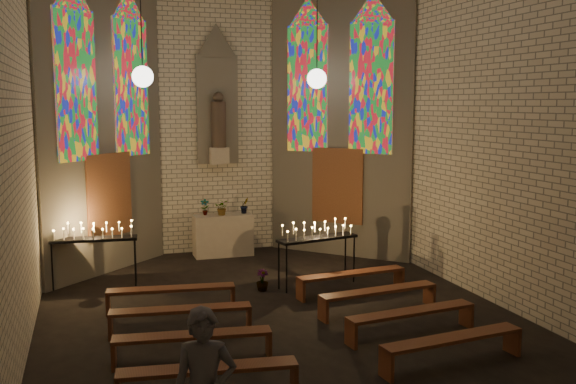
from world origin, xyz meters
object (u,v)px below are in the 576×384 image
object	(u,v)px
votive_stand_right	(317,234)
altar	(223,235)
aisle_flower_pot	(262,280)
votive_stand_left	(94,234)

from	to	relation	value
votive_stand_right	altar	bearing A→B (deg)	100.61
aisle_flower_pot	votive_stand_left	size ratio (longest dim) A/B	0.25
aisle_flower_pot	votive_stand_right	distance (m)	1.43
altar	votive_stand_right	bearing A→B (deg)	-67.69
altar	aisle_flower_pot	world-z (taller)	altar
aisle_flower_pot	votive_stand_left	distance (m)	3.49
votive_stand_left	votive_stand_right	distance (m)	4.47
altar	aisle_flower_pot	distance (m)	3.17
altar	votive_stand_left	distance (m)	3.57
aisle_flower_pot	votive_stand_left	xyz separation A→B (m)	(-3.13, 1.30, 0.85)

